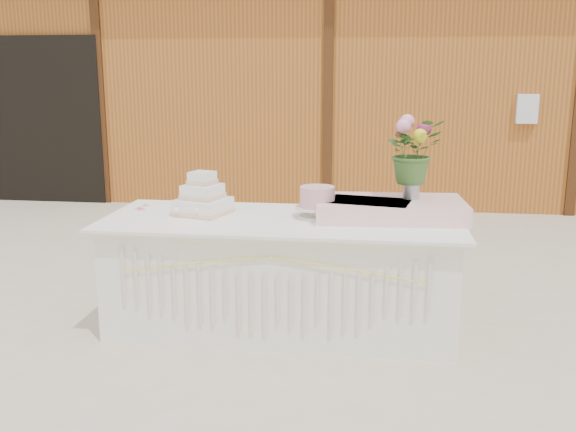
% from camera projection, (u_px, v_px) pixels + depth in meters
% --- Properties ---
extents(ground, '(80.00, 80.00, 0.00)m').
position_uv_depth(ground, '(282.00, 326.00, 4.47)').
color(ground, beige).
rests_on(ground, ground).
extents(barn, '(12.60, 4.60, 3.30)m').
position_uv_depth(barn, '(337.00, 76.00, 9.90)').
color(barn, '#B05B25').
rests_on(barn, ground).
extents(cake_table, '(2.40, 1.00, 0.77)m').
position_uv_depth(cake_table, '(282.00, 273.00, 4.38)').
color(cake_table, white).
rests_on(cake_table, ground).
extents(wedding_cake, '(0.41, 0.41, 0.30)m').
position_uv_depth(wedding_cake, '(203.00, 200.00, 4.42)').
color(wedding_cake, white).
rests_on(wedding_cake, cake_table).
extents(pink_cake_stand, '(0.30, 0.30, 0.21)m').
position_uv_depth(pink_cake_stand, '(317.00, 200.00, 4.30)').
color(pink_cake_stand, silver).
rests_on(pink_cake_stand, cake_table).
extents(satin_runner, '(1.01, 0.62, 0.12)m').
position_uv_depth(satin_runner, '(390.00, 209.00, 4.31)').
color(satin_runner, beige).
rests_on(satin_runner, cake_table).
extents(flower_vase, '(0.11, 0.11, 0.15)m').
position_uv_depth(flower_vase, '(411.00, 187.00, 4.32)').
color(flower_vase, '#B2B2B6').
rests_on(flower_vase, satin_runner).
extents(bouquet, '(0.51, 0.50, 0.43)m').
position_uv_depth(bouquet, '(413.00, 144.00, 4.26)').
color(bouquet, '#3B6327').
rests_on(bouquet, flower_vase).
extents(loose_flowers, '(0.15, 0.31, 0.02)m').
position_uv_depth(loose_flowers, '(138.00, 209.00, 4.56)').
color(loose_flowers, pink).
rests_on(loose_flowers, cake_table).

